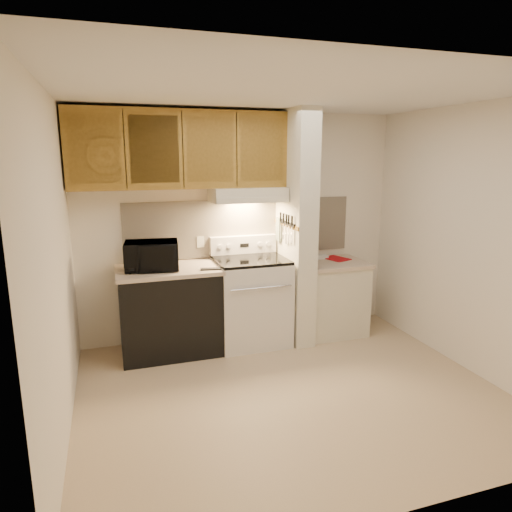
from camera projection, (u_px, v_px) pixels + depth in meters
name	position (u px, v px, depth m)	size (l,w,h in m)	color
floor	(290.00, 391.00, 4.01)	(3.60, 3.60, 0.00)	#CBB08B
ceiling	(296.00, 92.00, 3.47)	(3.60, 3.60, 0.00)	white
wall_back	(242.00, 226.00, 5.13)	(3.60, 0.02, 2.50)	white
wall_left	(55.00, 269.00, 3.20)	(0.02, 3.00, 2.50)	white
wall_right	(470.00, 240.00, 4.28)	(0.02, 3.00, 2.50)	white
backsplash	(242.00, 228.00, 5.13)	(2.60, 0.02, 0.63)	beige
range_body	(251.00, 302.00, 4.98)	(0.76, 0.65, 0.92)	silver
oven_window	(260.00, 308.00, 4.68)	(0.50, 0.01, 0.30)	black
oven_handle	(261.00, 288.00, 4.60)	(0.02, 0.02, 0.65)	silver
cooktop	(251.00, 260.00, 4.88)	(0.74, 0.64, 0.03)	black
range_backguard	(243.00, 245.00, 5.12)	(0.76, 0.08, 0.20)	silver
range_display	(244.00, 245.00, 5.08)	(0.10, 0.01, 0.04)	black
range_knob_left_outer	(220.00, 247.00, 5.00)	(0.05, 0.05, 0.02)	silver
range_knob_left_inner	(229.00, 246.00, 5.03)	(0.05, 0.05, 0.02)	silver
range_knob_right_inner	(260.00, 244.00, 5.13)	(0.05, 0.05, 0.02)	silver
range_knob_right_outer	(268.00, 244.00, 5.16)	(0.05, 0.05, 0.02)	silver
dishwasher_front	(170.00, 312.00, 4.73)	(1.00, 0.63, 0.87)	black
left_countertop	(168.00, 270.00, 4.64)	(1.04, 0.67, 0.04)	#C8B199
spoon_rest	(211.00, 269.00, 4.56)	(0.21, 0.07, 0.01)	black
teal_jar	(171.00, 260.00, 4.73)	(0.10, 0.10, 0.11)	#216F5E
outlet	(201.00, 242.00, 5.00)	(0.08, 0.01, 0.12)	beige
microwave	(152.00, 256.00, 4.53)	(0.52, 0.35, 0.29)	black
partition_pillar	(296.00, 229.00, 4.96)	(0.22, 0.70, 2.50)	silver
pillar_trim	(286.00, 225.00, 4.92)	(0.01, 0.70, 0.04)	olive
knife_strip	(287.00, 223.00, 4.86)	(0.02, 0.42, 0.04)	black
knife_blade_a	(292.00, 235.00, 4.73)	(0.01, 0.04, 0.16)	silver
knife_handle_a	(292.00, 221.00, 4.70)	(0.02, 0.02, 0.10)	black
knife_blade_b	(289.00, 235.00, 4.81)	(0.01, 0.04, 0.18)	silver
knife_handle_b	(289.00, 220.00, 4.78)	(0.02, 0.02, 0.10)	black
knife_blade_c	(286.00, 235.00, 4.88)	(0.01, 0.04, 0.20)	silver
knife_handle_c	(286.00, 219.00, 4.84)	(0.02, 0.02, 0.10)	black
knife_blade_d	(283.00, 232.00, 4.95)	(0.01, 0.04, 0.16)	silver
knife_handle_d	(284.00, 218.00, 4.92)	(0.02, 0.02, 0.10)	black
knife_blade_e	(280.00, 231.00, 5.05)	(0.01, 0.04, 0.18)	silver
knife_handle_e	(281.00, 217.00, 5.00)	(0.02, 0.02, 0.10)	black
oven_mitt	(279.00, 229.00, 5.09)	(0.03, 0.11, 0.26)	gray
right_cab_base	(331.00, 299.00, 5.28)	(0.70, 0.60, 0.81)	beige
right_countertop	(332.00, 263.00, 5.19)	(0.74, 0.64, 0.04)	#C8B199
red_folder	(336.00, 259.00, 5.31)	(0.21, 0.29, 0.01)	#AA0B11
white_box	(321.00, 257.00, 5.33)	(0.14, 0.09, 0.04)	white
range_hood	(247.00, 194.00, 4.85)	(0.78, 0.44, 0.15)	beige
hood_lip	(253.00, 200.00, 4.66)	(0.78, 0.04, 0.06)	beige
upper_cabinets	(180.00, 150.00, 4.58)	(2.18, 0.33, 0.77)	olive
cab_door_a	(94.00, 149.00, 4.19)	(0.46, 0.01, 0.63)	olive
cab_gap_a	(125.00, 149.00, 4.27)	(0.01, 0.01, 0.73)	black
cab_door_b	(154.00, 149.00, 4.35)	(0.46, 0.01, 0.63)	olive
cab_gap_b	(183.00, 149.00, 4.43)	(0.01, 0.01, 0.73)	black
cab_door_c	(210.00, 150.00, 4.52)	(0.46, 0.01, 0.63)	olive
cab_gap_c	(237.00, 150.00, 4.60)	(0.01, 0.01, 0.73)	black
cab_door_d	(262.00, 150.00, 4.68)	(0.46, 0.01, 0.63)	olive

